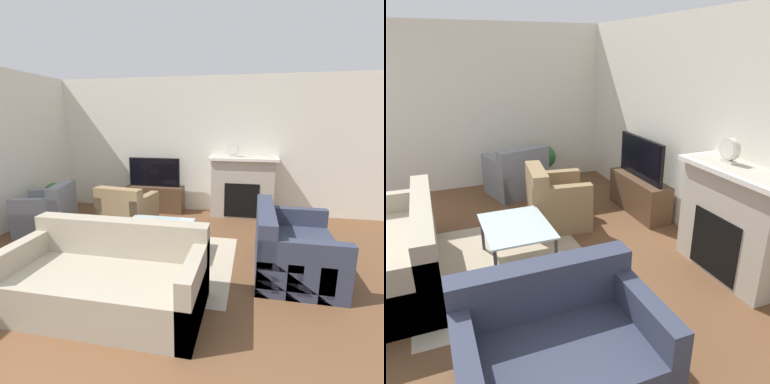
# 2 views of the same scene
# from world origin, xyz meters

# --- Properties ---
(wall_back) EXTENTS (8.35, 0.06, 2.70)m
(wall_back) POSITION_xyz_m (0.00, 4.85, 1.35)
(wall_back) COLOR silver
(wall_back) RESTS_ON ground_plane
(wall_left) EXTENTS (0.06, 7.82, 2.70)m
(wall_left) POSITION_xyz_m (-2.71, 2.41, 1.35)
(wall_left) COLOR silver
(wall_left) RESTS_ON ground_plane
(area_rug) EXTENTS (2.13, 1.91, 0.00)m
(area_rug) POSITION_xyz_m (0.12, 2.40, 0.00)
(area_rug) COLOR #B7A88E
(area_rug) RESTS_ON ground_plane
(fireplace) EXTENTS (1.31, 0.50, 1.17)m
(fireplace) POSITION_xyz_m (1.20, 4.60, 0.61)
(fireplace) COLOR #B2A899
(fireplace) RESTS_ON ground_plane
(tv_stand) EXTENTS (1.19, 0.35, 0.53)m
(tv_stand) POSITION_xyz_m (-0.59, 4.56, 0.27)
(tv_stand) COLOR brown
(tv_stand) RESTS_ON ground_plane
(tv) EXTENTS (1.06, 0.06, 0.59)m
(tv) POSITION_xyz_m (-0.59, 4.56, 0.83)
(tv) COLOR black
(tv) RESTS_ON tv_stand
(couch_sectional) EXTENTS (1.94, 0.97, 0.82)m
(couch_sectional) POSITION_xyz_m (0.01, 1.30, 0.29)
(couch_sectional) COLOR #9E937F
(couch_sectional) RESTS_ON ground_plane
(couch_loveseat) EXTENTS (0.96, 1.36, 0.82)m
(couch_loveseat) POSITION_xyz_m (1.90, 2.43, 0.29)
(couch_loveseat) COLOR #33384C
(couch_loveseat) RESTS_ON ground_plane
(armchair_by_window) EXTENTS (0.98, 0.99, 0.82)m
(armchair_by_window) POSITION_xyz_m (-2.00, 3.08, 0.30)
(armchair_by_window) COLOR gray
(armchair_by_window) RESTS_ON ground_plane
(armchair_accent) EXTENTS (0.88, 0.86, 0.82)m
(armchair_accent) POSITION_xyz_m (-0.65, 3.29, 0.30)
(armchair_accent) COLOR #8C704C
(armchair_accent) RESTS_ON ground_plane
(coffee_table) EXTENTS (0.93, 0.71, 0.45)m
(coffee_table) POSITION_xyz_m (0.12, 2.56, 0.41)
(coffee_table) COLOR #333338
(coffee_table) RESTS_ON ground_plane
(potted_plant) EXTENTS (0.40, 0.40, 0.72)m
(potted_plant) POSITION_xyz_m (-2.26, 3.65, 0.41)
(potted_plant) COLOR #AD704C
(potted_plant) RESTS_ON ground_plane
(mantel_clock) EXTENTS (0.22, 0.07, 0.25)m
(mantel_clock) POSITION_xyz_m (1.00, 4.60, 1.31)
(mantel_clock) COLOR beige
(mantel_clock) RESTS_ON fireplace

